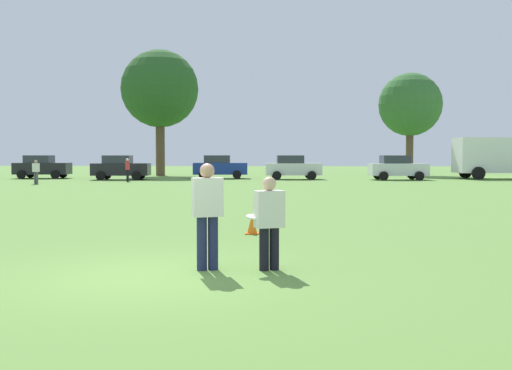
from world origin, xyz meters
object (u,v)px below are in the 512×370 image
Objects in this scene: parked_car_near_left at (42,167)px; box_truck at (509,156)px; frisbee at (254,217)px; parked_car_mid_right at (293,167)px; traffic_cone at (252,224)px; parked_car_near_right at (398,167)px; parked_car_center at (220,167)px; bystander_far_jogger at (127,168)px; bystander_field_marshal at (36,170)px; parked_car_mid_left at (120,167)px; player_thrower at (207,210)px; player_defender at (269,218)px.

box_truck reaches higher than parked_car_near_left.
parked_car_mid_right is at bearing 88.67° from frisbee.
parked_car_near_right is (8.92, 31.06, 0.69)m from traffic_cone.
bystander_far_jogger is at bearing -136.31° from parked_car_center.
bystander_field_marshal is at bearing -69.42° from parked_car_near_left.
box_truck reaches higher than traffic_cone.
bystander_far_jogger is at bearing -159.09° from parked_car_mid_right.
box_truck is at bearing 1.67° from parked_car_center.
box_truck is at bearing 16.68° from bystander_field_marshal.
bystander_far_jogger is 6.17m from bystander_field_marshal.
bystander_field_marshal is at bearing -153.77° from parked_car_mid_right.
parked_car_mid_left is 29.72m from box_truck.
parked_car_near_right is at bearing -3.92° from parked_car_mid_right.
parked_car_mid_right is 18.33m from bystander_field_marshal.
traffic_cone is 37.90m from box_truck.
parked_car_mid_left is (-11.72, 30.18, 0.69)m from traffic_cone.
parked_car_center is 1.00× the size of parked_car_near_right.
bystander_far_jogger is (-10.67, 31.63, 0.04)m from frisbee.
player_thrower reaches higher than bystander_far_jogger.
player_thrower is 0.41× the size of parked_car_center.
box_truck is (22.36, 0.65, 0.83)m from parked_car_center.
box_truck is at bearing 6.27° from parked_car_mid_left.
parked_car_mid_left is at bearing -177.53° from parked_car_near_right.
frisbee is 4.49m from traffic_cone.
player_thrower is at bearing -174.37° from frisbee.
parked_car_center is 1.00× the size of parked_car_mid_right.
parked_car_near_left and parked_car_mid_left have the same top height.
player_defender reaches higher than frisbee.
parked_car_near_right is 9.24m from box_truck.
bystander_far_jogger is at bearing 109.02° from player_defender.
parked_car_mid_right is (19.79, -0.80, 0.00)m from parked_car_near_left.
player_thrower is at bearing -177.81° from player_defender.
player_thrower reaches higher than bystander_field_marshal.
parked_car_center is at bearing 19.85° from parked_car_mid_left.
parked_car_near_left reaches higher than player_defender.
player_defender is at bearing -60.45° from bystander_field_marshal.
parked_car_center reaches higher than player_thrower.
parked_car_center is 2.82× the size of bystander_field_marshal.
parked_car_center is at bearing 40.75° from bystander_field_marshal.
parked_car_mid_left and parked_car_mid_right have the same top height.
player_thrower is 0.41× the size of parked_car_near_right.
player_defender is 41.65m from box_truck.
parked_car_near_right is (9.38, 35.57, -0.06)m from player_thrower.
bystander_far_jogger is (-28.18, -6.22, -0.84)m from box_truck.
parked_car_near_right is at bearing 2.47° from parked_car_mid_left.
player_thrower is at bearing -115.73° from box_truck.
box_truck is 34.58m from bystander_field_marshal.
parked_car_near_right is 2.66× the size of bystander_far_jogger.
parked_car_near_left is at bearing -178.39° from box_truck.
box_truck is at bearing 6.23° from parked_car_mid_right.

